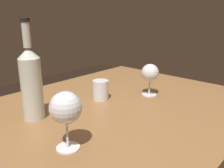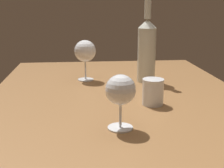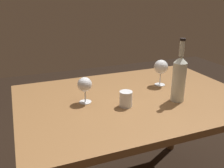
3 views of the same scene
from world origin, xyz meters
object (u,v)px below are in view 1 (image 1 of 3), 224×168
Objects in this scene: wine_bottle at (31,82)px; wine_glass_left at (150,74)px; wine_glass_right at (66,109)px; water_tumbler at (101,91)px.

wine_glass_left is at bearing -18.83° from wine_bottle.
wine_glass_left is 0.51m from wine_bottle.
wine_glass_right reaches higher than wine_glass_left.
wine_glass_left reaches higher than water_tumbler.
wine_bottle is at bearing 161.17° from wine_glass_left.
wine_glass_left is 0.53m from wine_glass_right.
wine_glass_right is 0.25m from wine_bottle.
wine_bottle reaches higher than water_tumbler.
wine_glass_right is at bearing -99.91° from wine_bottle.
wine_glass_right reaches higher than water_tumbler.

